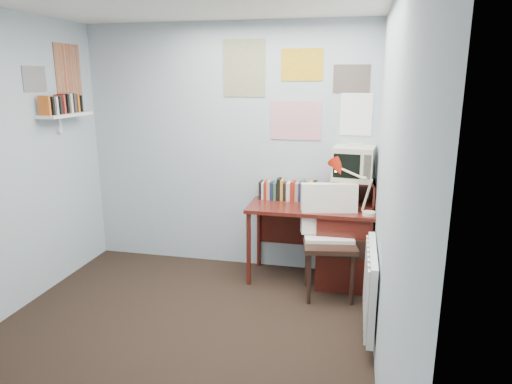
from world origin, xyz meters
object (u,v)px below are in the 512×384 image
desk (338,243)px  desk_lamp (370,192)px  wall_shelf (65,115)px  desk_chair (330,245)px  radiator (371,286)px  crt_tv (354,162)px  tv_riser (353,193)px

desk → desk_lamp: bearing=-34.5°
desk → wall_shelf: (-2.57, -0.38, 1.21)m
desk_chair → radiator: bearing=-69.9°
desk → desk_chair: (-0.06, -0.30, 0.09)m
wall_shelf → desk: bearing=8.4°
crt_tv → wall_shelf: (-2.68, -0.51, 0.43)m
desk_lamp → crt_tv: crt_tv is taller
crt_tv → radiator: bearing=-74.0°
desk_chair → wall_shelf: (-2.51, -0.07, 1.12)m
desk → wall_shelf: wall_shelf is taller
desk_chair → wall_shelf: wall_shelf is taller
radiator → wall_shelf: wall_shelf is taller
desk_chair → tv_riser: bearing=56.8°
tv_riser → wall_shelf: size_ratio=0.65×
crt_tv → desk_chair: bearing=-105.4°
tv_riser → wall_shelf: wall_shelf is taller
radiator → wall_shelf: bearing=169.1°
desk_chair → tv_riser: 0.60m
wall_shelf → desk_chair: bearing=1.7°
desk → wall_shelf: bearing=-171.6°
radiator → wall_shelf: size_ratio=1.29×
crt_tv → radiator: 1.32m
tv_riser → radiator: tv_riser is taller
desk → radiator: desk is taller
crt_tv → tv_riser: bearing=-60.9°
tv_riser → radiator: (0.17, -1.04, -0.47)m
desk_chair → crt_tv: size_ratio=2.68×
desk → tv_riser: 0.51m
desk_chair → crt_tv: bearing=58.8°
desk_chair → wall_shelf: size_ratio=1.60×
tv_riser → desk_lamp: bearing=-63.0°
desk → desk_lamp: 0.66m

